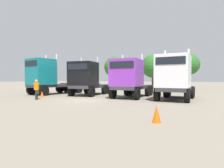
% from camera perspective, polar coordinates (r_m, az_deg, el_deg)
% --- Properties ---
extents(ground, '(200.00, 200.00, 0.00)m').
position_cam_1_polar(ground, '(15.96, -8.01, -4.72)').
color(ground, gray).
extents(semi_truck_teal, '(3.36, 6.47, 4.45)m').
position_cam_1_polar(semi_truck_teal, '(22.22, -18.98, 2.12)').
color(semi_truck_teal, '#333338').
rests_on(semi_truck_teal, ground).
extents(semi_truck_black, '(3.26, 5.95, 4.01)m').
position_cam_1_polar(semi_truck_black, '(19.88, -7.68, 1.68)').
color(semi_truck_black, '#333338').
rests_on(semi_truck_black, ground).
extents(semi_truck_purple, '(2.81, 6.03, 4.02)m').
position_cam_1_polar(semi_truck_purple, '(17.34, 5.11, 1.78)').
color(semi_truck_purple, '#333338').
rests_on(semi_truck_purple, ground).
extents(semi_truck_white, '(2.56, 5.69, 4.18)m').
position_cam_1_polar(semi_truck_white, '(16.09, 18.07, 2.02)').
color(semi_truck_white, '#333338').
rests_on(semi_truck_white, ground).
extents(visitor_in_hivis, '(0.56, 0.56, 1.67)m').
position_cam_1_polar(visitor_in_hivis, '(17.20, -21.60, -1.13)').
color(visitor_in_hivis, '#252525').
rests_on(visitor_in_hivis, ground).
extents(traffic_cone_near, '(0.36, 0.36, 0.71)m').
position_cam_1_polar(traffic_cone_near, '(7.90, 13.15, -8.65)').
color(traffic_cone_near, '#F2590C').
rests_on(traffic_cone_near, ground).
extents(traffic_cone_mid, '(0.36, 0.36, 0.57)m').
position_cam_1_polar(traffic_cone_mid, '(19.10, -20.13, -2.91)').
color(traffic_cone_mid, '#F2590C').
rests_on(traffic_cone_mid, ground).
extents(oak_far_left, '(3.90, 3.90, 5.91)m').
position_cam_1_polar(oak_far_left, '(36.26, 0.77, 5.06)').
color(oak_far_left, '#4C3823').
rests_on(oak_far_left, ground).
extents(oak_far_centre, '(3.98, 3.98, 5.90)m').
position_cam_1_polar(oak_far_centre, '(33.75, 12.08, 5.22)').
color(oak_far_centre, '#4C3823').
rests_on(oak_far_centre, ground).
extents(oak_far_right, '(3.75, 3.75, 6.19)m').
position_cam_1_polar(oak_far_right, '(37.20, 21.96, 5.40)').
color(oak_far_right, '#4C3823').
rests_on(oak_far_right, ground).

